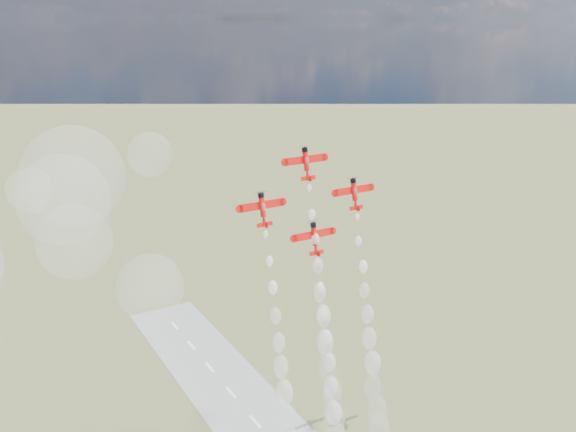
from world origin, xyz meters
The scene contains 8 objects.
plane_lead centered at (-7.49, 6.23, 101.54)m, with size 10.91×3.99×7.68m.
plane_left centered at (-20.06, 4.21, 92.97)m, with size 10.91×3.99×7.68m.
plane_right centered at (5.09, 4.21, 92.97)m, with size 10.91×3.99×7.68m.
plane_slot centered at (-7.49, 2.19, 84.41)m, with size 10.91×3.99×7.68m.
smoke_trail_lead centered at (-7.62, -5.16, 52.70)m, with size 5.76×16.26×57.63m.
smoke_trail_left centered at (-20.05, -7.36, 44.55)m, with size 5.37×16.23×56.71m.
smoke_trail_right centered at (5.22, -6.95, 44.67)m, with size 5.46×15.24×56.61m.
drifted_smoke_cloud centered at (-69.92, 20.40, 89.84)m, with size 61.64×38.81×48.53m.
Camera 1 is at (-80.04, -110.34, 133.15)m, focal length 38.00 mm.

